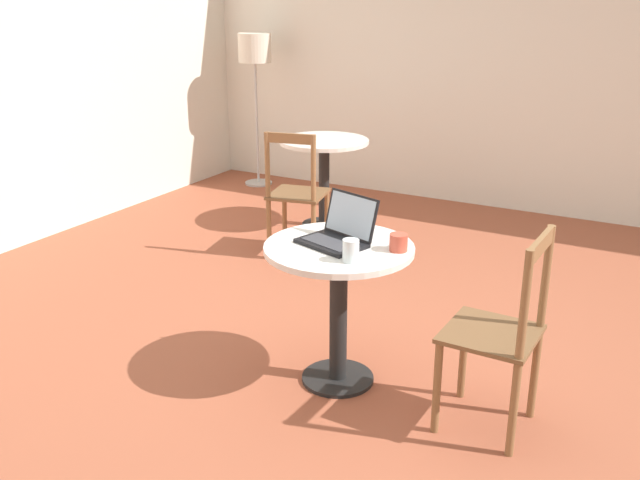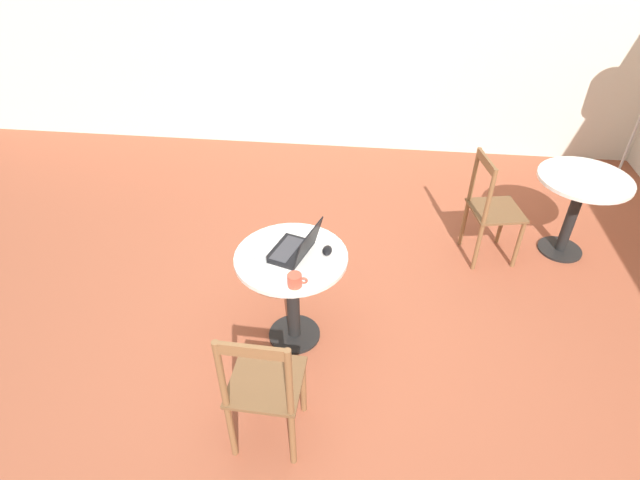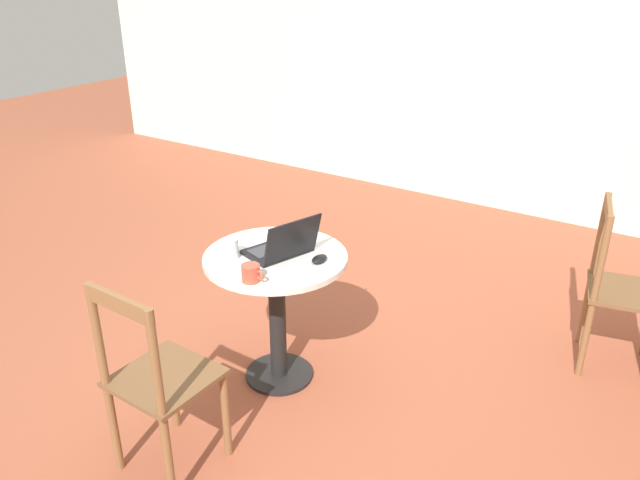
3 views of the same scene
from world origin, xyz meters
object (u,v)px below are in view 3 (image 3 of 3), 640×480
cafe_table_near (276,286)px  laptop (282,247)px  chair_mid_left (618,290)px  drinking_glass (231,248)px  mug (251,273)px  mouse (319,259)px  chair_near_front (157,382)px

cafe_table_near → laptop: laptop is taller
chair_mid_left → drinking_glass: 2.05m
mug → drinking_glass: drinking_glass is taller
cafe_table_near → chair_mid_left: chair_mid_left is taller
chair_mid_left → laptop: laptop is taller
chair_mid_left → laptop: size_ratio=2.47×
laptop → drinking_glass: laptop is taller
chair_mid_left → mug: bearing=-135.3°
laptop → drinking_glass: (-0.19, -0.16, 0.01)m
chair_mid_left → laptop: bearing=-143.1°
cafe_table_near → mouse: mouse is taller
cafe_table_near → chair_near_front: (-0.02, -0.80, -0.09)m
cafe_table_near → chair_mid_left: (1.45, 1.09, -0.09)m
chair_mid_left → mouse: bearing=-140.0°
cafe_table_near → laptop: 0.22m
cafe_table_near → mouse: 0.30m
chair_near_front → laptop: 0.88m
chair_near_front → mug: size_ratio=7.78×
cafe_table_near → chair_mid_left: bearing=36.9°
chair_near_front → laptop: (0.05, 0.82, 0.31)m
chair_near_front → drinking_glass: chair_near_front is taller
chair_near_front → mouse: (0.25, 0.86, 0.28)m
mouse → mug: 0.37m
mouse → laptop: bearing=-169.2°
chair_near_front → drinking_glass: size_ratio=9.04×
cafe_table_near → mug: 0.36m
cafe_table_near → chair_mid_left: 1.82m
laptop → drinking_glass: bearing=-139.5°
chair_near_front → chair_mid_left: (1.47, 1.89, 0.00)m
chair_near_front → chair_mid_left: 2.40m
chair_mid_left → mug: chair_mid_left is taller
chair_near_front → chair_mid_left: same height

